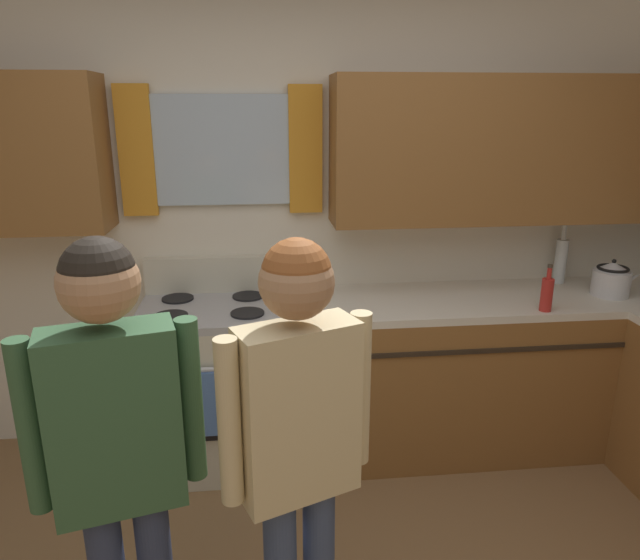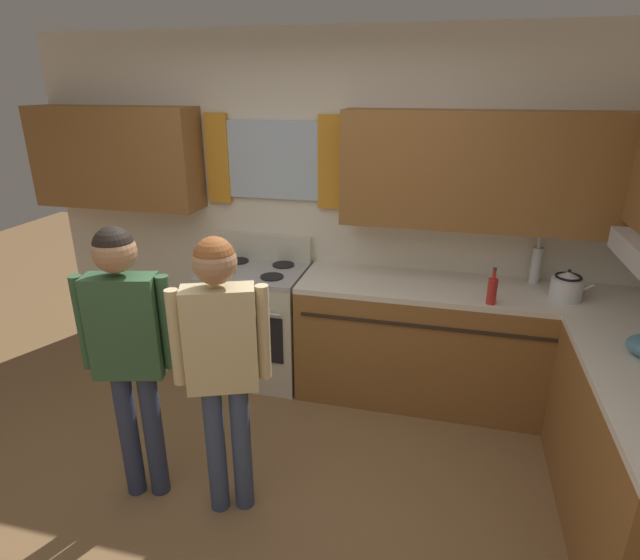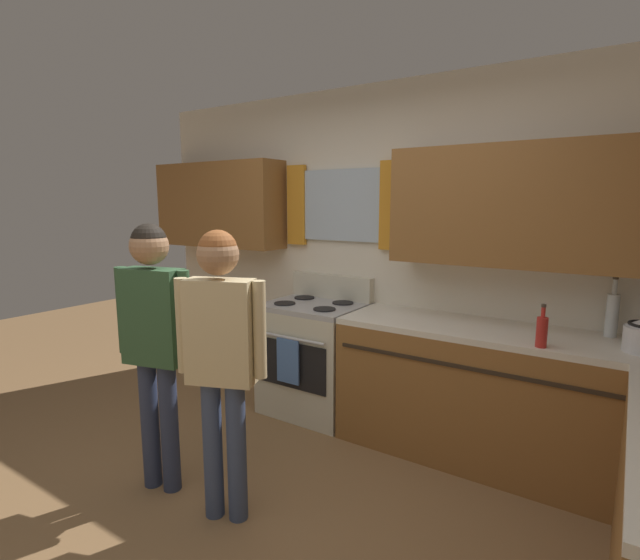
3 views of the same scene
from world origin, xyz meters
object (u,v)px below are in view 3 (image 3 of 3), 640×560
adult_in_plaid (221,343)px  stove_oven (314,355)px  bottle_sauce_red (542,331)px  adult_left (154,327)px  bottle_tall_clear (612,314)px

adult_in_plaid → stove_oven: bearing=104.5°
bottle_sauce_red → adult_left: bearing=-148.4°
bottle_tall_clear → adult_in_plaid: bearing=-136.2°
adult_left → adult_in_plaid: (0.52, 0.01, -0.01)m
stove_oven → adult_left: size_ratio=0.69×
bottle_tall_clear → bottle_sauce_red: 0.56m
stove_oven → bottle_sauce_red: size_ratio=4.48×
stove_oven → bottle_sauce_red: (1.71, -0.25, 0.53)m
stove_oven → adult_left: bearing=-96.5°
adult_left → bottle_sauce_red: bearing=31.6°
bottle_sauce_red → adult_left: size_ratio=0.15×
bottle_tall_clear → adult_left: size_ratio=0.23×
stove_oven → adult_in_plaid: bearing=-75.5°
stove_oven → adult_in_plaid: adult_in_plaid is taller
bottle_sauce_red → adult_in_plaid: bearing=-140.0°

